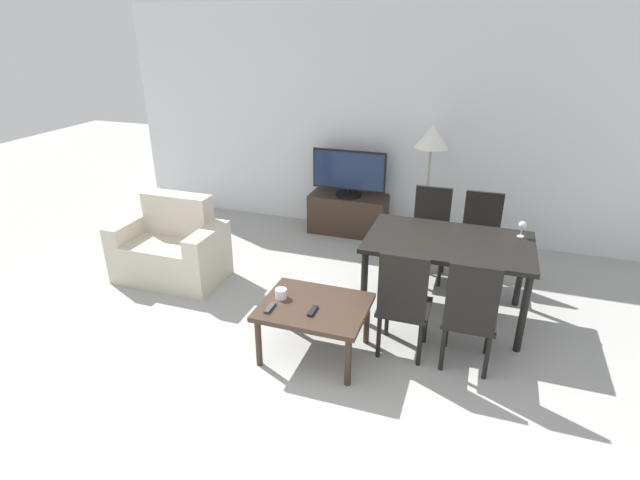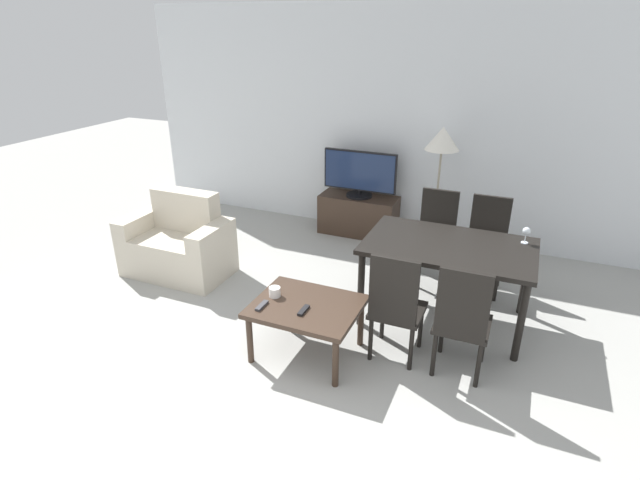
# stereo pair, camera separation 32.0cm
# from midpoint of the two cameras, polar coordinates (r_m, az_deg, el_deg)

# --- Properties ---
(ground_plane) EXTENTS (18.00, 18.00, 0.00)m
(ground_plane) POSITION_cam_midpoint_polar(r_m,az_deg,el_deg) (3.43, -12.25, -23.70)
(ground_plane) COLOR #9E9E99
(wall_back) EXTENTS (6.81, 0.06, 2.70)m
(wall_back) POSITION_cam_midpoint_polar(r_m,az_deg,el_deg) (6.18, 6.05, 13.01)
(wall_back) COLOR silver
(wall_back) RESTS_ON ground_plane
(armchair) EXTENTS (1.10, 0.64, 0.86)m
(armchair) POSITION_cam_midpoint_polar(r_m,az_deg,el_deg) (5.44, -18.23, -1.10)
(armchair) COLOR beige
(armchair) RESTS_ON ground_plane
(tv_stand) EXTENTS (0.96, 0.41, 0.50)m
(tv_stand) POSITION_cam_midpoint_polar(r_m,az_deg,el_deg) (6.32, 1.77, 2.97)
(tv_stand) COLOR #38281E
(tv_stand) RESTS_ON ground_plane
(tv) EXTENTS (0.91, 0.32, 0.57)m
(tv) POSITION_cam_midpoint_polar(r_m,az_deg,el_deg) (6.15, 1.82, 7.59)
(tv) COLOR black
(tv) RESTS_ON tv_stand
(coffee_table) EXTENTS (0.83, 0.67, 0.46)m
(coffee_table) POSITION_cam_midpoint_polar(r_m,az_deg,el_deg) (3.96, -2.98, -8.14)
(coffee_table) COLOR #38281E
(coffee_table) RESTS_ON ground_plane
(dining_table) EXTENTS (1.43, 0.89, 0.74)m
(dining_table) POSITION_cam_midpoint_polar(r_m,az_deg,el_deg) (4.48, 12.50, -0.99)
(dining_table) COLOR black
(dining_table) RESTS_ON ground_plane
(dining_chair_near) EXTENTS (0.40, 0.40, 0.94)m
(dining_chair_near) POSITION_cam_midpoint_polar(r_m,az_deg,el_deg) (3.91, 7.19, -7.02)
(dining_chair_near) COLOR black
(dining_chair_near) RESTS_ON ground_plane
(dining_chair_far) EXTENTS (0.40, 0.40, 0.94)m
(dining_chair_far) POSITION_cam_midpoint_polar(r_m,az_deg,el_deg) (5.23, 16.14, 0.42)
(dining_chair_far) COLOR black
(dining_chair_far) RESTS_ON ground_plane
(dining_chair_near_right) EXTENTS (0.40, 0.40, 0.94)m
(dining_chair_near_right) POSITION_cam_midpoint_polar(r_m,az_deg,el_deg) (3.86, 14.52, -8.09)
(dining_chair_near_right) COLOR black
(dining_chair_near_right) RESTS_ON ground_plane
(dining_chair_far_left) EXTENTS (0.40, 0.40, 0.94)m
(dining_chair_far_left) POSITION_cam_midpoint_polar(r_m,az_deg,el_deg) (5.26, 10.73, 1.14)
(dining_chair_far_left) COLOR black
(dining_chair_far_left) RESTS_ON ground_plane
(floor_lamp) EXTENTS (0.38, 0.38, 1.45)m
(floor_lamp) POSITION_cam_midpoint_polar(r_m,az_deg,el_deg) (5.71, 11.04, 10.92)
(floor_lamp) COLOR gray
(floor_lamp) RESTS_ON ground_plane
(remote_primary) EXTENTS (0.04, 0.15, 0.02)m
(remote_primary) POSITION_cam_midpoint_polar(r_m,az_deg,el_deg) (3.91, -8.11, -7.72)
(remote_primary) COLOR #38383D
(remote_primary) RESTS_ON coffee_table
(remote_secondary) EXTENTS (0.04, 0.15, 0.02)m
(remote_secondary) POSITION_cam_midpoint_polar(r_m,az_deg,el_deg) (3.84, -3.25, -8.13)
(remote_secondary) COLOR black
(remote_secondary) RESTS_ON coffee_table
(cup_white_near) EXTENTS (0.09, 0.09, 0.08)m
(cup_white_near) POSITION_cam_midpoint_polar(r_m,az_deg,el_deg) (4.03, -6.75, -6.13)
(cup_white_near) COLOR white
(cup_white_near) RESTS_ON coffee_table
(wine_glass_left) EXTENTS (0.07, 0.07, 0.15)m
(wine_glass_left) POSITION_cam_midpoint_polar(r_m,az_deg,el_deg) (4.66, 20.32, 1.47)
(wine_glass_left) COLOR silver
(wine_glass_left) RESTS_ON dining_table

